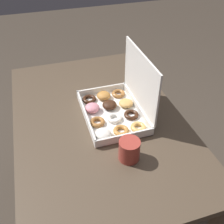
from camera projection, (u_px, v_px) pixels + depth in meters
name	position (u px, v px, depth m)	size (l,w,h in m)	color
ground_plane	(102.00, 207.00, 1.69)	(8.00, 8.00, 0.00)	#42382D
dining_table	(99.00, 135.00, 1.28)	(1.15, 0.75, 0.76)	#4C3D2D
donut_box	(118.00, 104.00, 1.20)	(0.37, 0.26, 0.29)	white
coffee_mug	(129.00, 150.00, 0.99)	(0.08, 0.08, 0.09)	#A3382D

